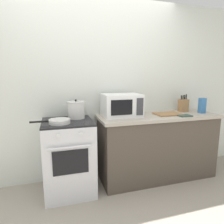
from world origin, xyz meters
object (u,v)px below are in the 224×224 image
object	(u,v)px
stove	(69,157)
oven_mitt	(184,116)
stock_pot	(76,110)
pasta_box	(202,106)
cutting_board	(168,114)
frying_pan	(59,121)
knife_block	(183,105)
microwave	(122,105)

from	to	relation	value
stove	oven_mitt	bearing A→B (deg)	-5.90
stock_pot	oven_mitt	xyz separation A→B (m)	(1.42, -0.29, -0.10)
pasta_box	oven_mitt	distance (m)	0.43
stock_pot	stove	bearing A→B (deg)	-133.76
cutting_board	pasta_box	world-z (taller)	pasta_box
frying_pan	oven_mitt	world-z (taller)	frying_pan
stock_pot	knife_block	xyz separation A→B (m)	(1.62, 0.01, -0.01)
cutting_board	pasta_box	distance (m)	0.56
stove	microwave	world-z (taller)	microwave
stove	knife_block	xyz separation A→B (m)	(1.74, 0.14, 0.56)
stock_pot	oven_mitt	bearing A→B (deg)	-11.41
microwave	cutting_board	xyz separation A→B (m)	(0.66, -0.08, -0.14)
stock_pot	microwave	xyz separation A→B (m)	(0.60, -0.05, 0.04)
frying_pan	microwave	world-z (taller)	microwave
stock_pot	pasta_box	world-z (taller)	stock_pot
frying_pan	oven_mitt	distance (m)	1.64
frying_pan	oven_mitt	xyz separation A→B (m)	(1.64, -0.05, -0.02)
stove	knife_block	distance (m)	1.83
cutting_board	pasta_box	xyz separation A→B (m)	(0.55, -0.03, 0.10)
knife_block	oven_mitt	size ratio (longest dim) A/B	1.47
cutting_board	oven_mitt	world-z (taller)	cutting_board
stove	stock_pot	bearing A→B (deg)	46.24
pasta_box	oven_mitt	world-z (taller)	pasta_box
stock_pot	frying_pan	bearing A→B (deg)	-133.34
stove	pasta_box	bearing A→B (deg)	-0.86
stock_pot	cutting_board	size ratio (longest dim) A/B	0.86
frying_pan	pasta_box	xyz separation A→B (m)	(2.03, 0.08, 0.08)
microwave	knife_block	world-z (taller)	microwave
stock_pot	cutting_board	world-z (taller)	stock_pot
microwave	oven_mitt	world-z (taller)	microwave
cutting_board	microwave	bearing A→B (deg)	173.29
microwave	cutting_board	bearing A→B (deg)	-6.71
microwave	oven_mitt	distance (m)	0.86
frying_pan	microwave	size ratio (longest dim) A/B	0.88
cutting_board	pasta_box	size ratio (longest dim) A/B	1.64
microwave	cutting_board	distance (m)	0.68
stove	cutting_board	distance (m)	1.46
stove	oven_mitt	distance (m)	1.62
knife_block	microwave	bearing A→B (deg)	-176.51
stock_pot	microwave	distance (m)	0.60
knife_block	pasta_box	xyz separation A→B (m)	(0.20, -0.17, 0.01)
knife_block	oven_mitt	world-z (taller)	knife_block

